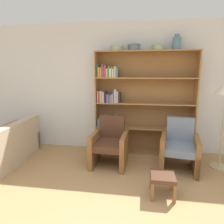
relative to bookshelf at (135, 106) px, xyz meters
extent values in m
cube|color=silver|center=(-0.10, 0.17, 0.35)|extent=(12.00, 0.06, 2.75)
cube|color=olive|center=(-0.82, -0.02, 0.05)|extent=(0.02, 0.30, 2.14)
cube|color=olive|center=(1.20, -0.02, 0.05)|extent=(0.02, 0.30, 2.14)
cube|color=olive|center=(0.19, -0.02, 1.11)|extent=(2.00, 0.30, 0.03)
cube|color=olive|center=(0.19, -0.02, -1.01)|extent=(2.00, 0.30, 0.03)
cube|color=brown|center=(0.19, 0.12, 0.05)|extent=(2.00, 0.01, 2.14)
cube|color=orange|center=(-0.77, -0.06, -0.87)|extent=(0.03, 0.17, 0.26)
cube|color=red|center=(-0.74, -0.05, -0.90)|extent=(0.02, 0.20, 0.19)
cube|color=black|center=(-0.71, -0.07, -0.89)|extent=(0.03, 0.17, 0.22)
cube|color=#7F6B4C|center=(-0.67, -0.08, -0.89)|extent=(0.04, 0.14, 0.21)
cube|color=black|center=(-0.63, -0.06, -0.87)|extent=(0.02, 0.17, 0.25)
cube|color=#4C756B|center=(-0.59, -0.09, -0.87)|extent=(0.04, 0.13, 0.26)
cube|color=orange|center=(-0.55, -0.08, -0.91)|extent=(0.03, 0.15, 0.17)
cube|color=orange|center=(-0.51, -0.08, -0.87)|extent=(0.04, 0.14, 0.26)
cube|color=black|center=(-0.47, -0.07, -0.88)|extent=(0.04, 0.16, 0.25)
cube|color=#7F6B4C|center=(-0.43, -0.06, -0.88)|extent=(0.02, 0.19, 0.24)
cube|color=#994C99|center=(-0.40, -0.06, -0.87)|extent=(0.03, 0.19, 0.26)
cube|color=orange|center=(-0.37, -0.08, -0.86)|extent=(0.02, 0.15, 0.27)
cube|color=#334CB2|center=(-0.34, -0.09, -0.89)|extent=(0.04, 0.12, 0.21)
cube|color=#388C47|center=(-0.30, -0.06, -0.90)|extent=(0.02, 0.18, 0.20)
cube|color=white|center=(-0.26, -0.08, -0.86)|extent=(0.04, 0.14, 0.28)
cube|color=olive|center=(0.19, -0.02, -0.46)|extent=(2.00, 0.30, 0.02)
cube|color=#669EB2|center=(-0.77, -0.06, -0.37)|extent=(0.04, 0.19, 0.17)
cube|color=gold|center=(-0.73, -0.08, -0.34)|extent=(0.03, 0.14, 0.22)
cube|color=gold|center=(-0.69, -0.09, -0.37)|extent=(0.04, 0.12, 0.17)
cube|color=#994C99|center=(-0.65, -0.05, -0.32)|extent=(0.04, 0.20, 0.25)
cube|color=#994C99|center=(-0.60, -0.07, -0.36)|extent=(0.04, 0.16, 0.17)
cube|color=#994C99|center=(-0.57, -0.07, -0.36)|extent=(0.02, 0.16, 0.17)
cube|color=black|center=(-0.53, -0.09, -0.37)|extent=(0.04, 0.13, 0.17)
cube|color=#994C99|center=(-0.48, -0.08, -0.37)|extent=(0.04, 0.14, 0.16)
cube|color=#B2A899|center=(-0.44, -0.07, -0.35)|extent=(0.03, 0.17, 0.20)
cube|color=#669EB2|center=(-0.40, -0.09, -0.32)|extent=(0.03, 0.13, 0.27)
cube|color=orange|center=(-0.35, -0.09, -0.35)|extent=(0.04, 0.12, 0.20)
cube|color=olive|center=(0.19, -0.02, 0.06)|extent=(2.00, 0.30, 0.02)
cube|color=#B2A899|center=(-0.78, -0.06, 0.19)|extent=(0.02, 0.17, 0.24)
cube|color=red|center=(-0.75, -0.09, 0.20)|extent=(0.04, 0.13, 0.25)
cube|color=#B2A899|center=(-0.71, -0.08, 0.20)|extent=(0.03, 0.15, 0.25)
cube|color=#B2A899|center=(-0.67, -0.06, 0.18)|extent=(0.04, 0.18, 0.22)
cube|color=black|center=(-0.62, -0.08, 0.19)|extent=(0.04, 0.15, 0.24)
cube|color=#994C99|center=(-0.58, -0.08, 0.16)|extent=(0.03, 0.15, 0.18)
cube|color=#334CB2|center=(-0.54, -0.07, 0.16)|extent=(0.03, 0.16, 0.17)
cube|color=#7F6B4C|center=(-0.50, -0.07, 0.16)|extent=(0.03, 0.16, 0.17)
cube|color=white|center=(-0.47, -0.08, 0.16)|extent=(0.02, 0.14, 0.18)
cube|color=#334CB2|center=(-0.45, -0.08, 0.20)|extent=(0.02, 0.13, 0.25)
cube|color=#B2A899|center=(-0.41, -0.09, 0.21)|extent=(0.04, 0.13, 0.28)
cube|color=#B2A899|center=(-0.37, -0.07, 0.19)|extent=(0.04, 0.16, 0.23)
cube|color=black|center=(-0.33, -0.05, 0.18)|extent=(0.04, 0.20, 0.21)
cube|color=olive|center=(0.19, -0.02, 0.58)|extent=(2.00, 0.30, 0.02)
cube|color=#388C47|center=(-0.78, -0.06, 0.73)|extent=(0.02, 0.18, 0.26)
cube|color=orange|center=(-0.75, -0.08, 0.70)|extent=(0.03, 0.14, 0.20)
cube|color=orange|center=(-0.71, -0.09, 0.69)|extent=(0.03, 0.12, 0.19)
cube|color=#994C99|center=(-0.68, -0.09, 0.72)|extent=(0.02, 0.12, 0.26)
cube|color=#4C756B|center=(-0.65, -0.08, 0.70)|extent=(0.02, 0.14, 0.21)
cube|color=red|center=(-0.62, -0.07, 0.72)|extent=(0.03, 0.16, 0.25)
cube|color=#B2A899|center=(-0.58, -0.07, 0.68)|extent=(0.03, 0.17, 0.17)
cube|color=#388C47|center=(-0.55, -0.08, 0.71)|extent=(0.03, 0.15, 0.22)
cube|color=white|center=(-0.51, -0.06, 0.68)|extent=(0.03, 0.18, 0.17)
cube|color=orange|center=(-0.49, -0.07, 0.70)|extent=(0.02, 0.16, 0.20)
cube|color=white|center=(-0.46, -0.05, 0.68)|extent=(0.02, 0.19, 0.17)
cube|color=#B2A899|center=(-0.42, -0.06, 0.70)|extent=(0.04, 0.19, 0.22)
cube|color=#4C756B|center=(-0.38, -0.07, 0.69)|extent=(0.03, 0.16, 0.19)
cylinder|color=gray|center=(-0.40, -0.02, 1.16)|extent=(0.25, 0.25, 0.09)
torus|color=gray|center=(-0.40, -0.02, 1.20)|extent=(0.28, 0.28, 0.02)
cylinder|color=slate|center=(-0.05, -0.02, 1.18)|extent=(0.23, 0.23, 0.12)
torus|color=slate|center=(-0.05, -0.02, 1.23)|extent=(0.26, 0.26, 0.02)
cylinder|color=gray|center=(0.42, -0.02, 1.17)|extent=(0.24, 0.24, 0.10)
torus|color=gray|center=(0.42, -0.02, 1.21)|extent=(0.26, 0.26, 0.02)
cylinder|color=slate|center=(0.77, -0.02, 1.24)|extent=(0.16, 0.16, 0.24)
cylinder|color=slate|center=(0.77, -0.02, 1.38)|extent=(0.09, 0.09, 0.06)
cube|color=tan|center=(-2.54, -0.91, -0.82)|extent=(0.90, 1.69, 0.40)
cube|color=tan|center=(-2.21, -0.90, -0.43)|extent=(0.26, 1.66, 0.38)
cube|color=tan|center=(-2.57, -0.15, -0.74)|extent=(0.83, 0.16, 0.56)
cube|color=#4C6B4C|center=(-2.33, -1.14, -0.44)|extent=(0.19, 0.37, 0.37)
cube|color=#A83838|center=(-2.36, -0.67, -0.44)|extent=(0.19, 0.37, 0.37)
cube|color=brown|center=(-0.17, -1.02, -0.84)|extent=(0.07, 0.07, 0.37)
cube|color=brown|center=(-0.74, -1.00, -0.84)|extent=(0.07, 0.07, 0.37)
cube|color=brown|center=(-0.14, -0.41, -0.84)|extent=(0.07, 0.07, 0.37)
cube|color=brown|center=(-0.71, -0.39, -0.84)|extent=(0.07, 0.07, 0.37)
cube|color=#4C2D1E|center=(-0.44, -0.71, -0.62)|extent=(0.51, 0.66, 0.12)
cube|color=#4C2D1E|center=(-0.43, -0.43, -0.36)|extent=(0.48, 0.14, 0.47)
cube|color=brown|center=(-0.16, -0.72, -0.72)|extent=(0.11, 0.68, 0.61)
cube|color=brown|center=(-0.72, -0.69, -0.72)|extent=(0.11, 0.68, 0.61)
cube|color=brown|center=(1.05, -1.05, -0.84)|extent=(0.08, 0.08, 0.37)
cube|color=brown|center=(0.49, -0.96, -0.84)|extent=(0.08, 0.08, 0.37)
cube|color=brown|center=(1.14, -0.45, -0.84)|extent=(0.08, 0.08, 0.37)
cube|color=brown|center=(0.58, -0.36, -0.84)|extent=(0.08, 0.08, 0.37)
cube|color=slate|center=(0.82, -0.71, -0.62)|extent=(0.57, 0.71, 0.12)
cube|color=slate|center=(0.86, -0.43, -0.36)|extent=(0.49, 0.19, 0.47)
cube|color=brown|center=(1.09, -0.75, -0.72)|extent=(0.18, 0.68, 0.61)
cube|color=brown|center=(0.54, -0.66, -0.72)|extent=(0.18, 0.68, 0.61)
cylinder|color=tan|center=(1.57, -0.50, -1.01)|extent=(0.32, 0.32, 0.02)
cylinder|color=tan|center=(1.57, -0.50, -0.34)|extent=(0.04, 0.04, 1.33)
cube|color=brown|center=(0.31, -1.41, -0.89)|extent=(0.04, 0.04, 0.26)
cube|color=brown|center=(0.60, -1.41, -0.89)|extent=(0.04, 0.04, 0.26)
cube|color=brown|center=(0.31, -1.70, -0.89)|extent=(0.04, 0.04, 0.26)
cube|color=brown|center=(0.60, -1.70, -0.89)|extent=(0.04, 0.04, 0.26)
cube|color=#4C2D1E|center=(0.45, -1.55, -0.73)|extent=(0.33, 0.33, 0.06)
camera|label=1|loc=(0.13, -4.18, 0.70)|focal=32.00mm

